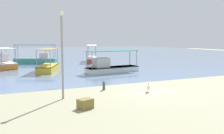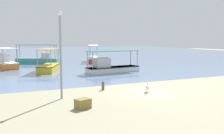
{
  "view_description": "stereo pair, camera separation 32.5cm",
  "coord_description": "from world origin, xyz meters",
  "px_view_note": "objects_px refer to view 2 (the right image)",
  "views": [
    {
      "loc": [
        -10.05,
        -15.65,
        3.88
      ],
      "look_at": [
        -0.5,
        5.38,
        1.21
      ],
      "focal_mm": 40.0,
      "sensor_mm": 36.0,
      "label": 1
    },
    {
      "loc": [
        -9.76,
        -15.78,
        3.88
      ],
      "look_at": [
        -0.5,
        5.38,
        1.21
      ],
      "focal_mm": 40.0,
      "sensor_mm": 36.0,
      "label": 2
    }
  ],
  "objects_px": {
    "fishing_boat_near_left": "(93,58)",
    "fishing_boat_near_right": "(111,67)",
    "pelican": "(147,87)",
    "mooring_bollard": "(103,85)",
    "fishing_boat_center": "(6,63)",
    "fishing_boat_outer": "(49,67)",
    "fishing_boat_far_left": "(38,59)",
    "lamp_post": "(61,50)",
    "cargo_crate": "(83,104)"
  },
  "relations": [
    {
      "from": "fishing_boat_near_left",
      "to": "fishing_boat_near_right",
      "type": "bearing_deg",
      "value": -101.18
    },
    {
      "from": "pelican",
      "to": "mooring_bollard",
      "type": "xyz_separation_m",
      "value": [
        -2.67,
        1.97,
        -0.01
      ]
    },
    {
      "from": "fishing_boat_center",
      "to": "fishing_boat_outer",
      "type": "xyz_separation_m",
      "value": [
        4.66,
        -5.57,
        -0.14
      ]
    },
    {
      "from": "fishing_boat_near_left",
      "to": "fishing_boat_center",
      "type": "bearing_deg",
      "value": -163.19
    },
    {
      "from": "fishing_boat_near_left",
      "to": "fishing_boat_far_left",
      "type": "bearing_deg",
      "value": 173.81
    },
    {
      "from": "fishing_boat_near_right",
      "to": "fishing_boat_center",
      "type": "bearing_deg",
      "value": 139.32
    },
    {
      "from": "fishing_boat_far_left",
      "to": "mooring_bollard",
      "type": "xyz_separation_m",
      "value": [
        1.76,
        -23.33,
        -0.28
      ]
    },
    {
      "from": "fishing_boat_near_right",
      "to": "pelican",
      "type": "relative_size",
      "value": 8.09
    },
    {
      "from": "fishing_boat_near_left",
      "to": "mooring_bollard",
      "type": "bearing_deg",
      "value": -107.64
    },
    {
      "from": "fishing_boat_far_left",
      "to": "mooring_bollard",
      "type": "height_order",
      "value": "fishing_boat_far_left"
    },
    {
      "from": "fishing_boat_outer",
      "to": "pelican",
      "type": "distance_m",
      "value": 15.33
    },
    {
      "from": "fishing_boat_far_left",
      "to": "fishing_boat_near_left",
      "type": "distance_m",
      "value": 8.93
    },
    {
      "from": "fishing_boat_center",
      "to": "lamp_post",
      "type": "xyz_separation_m",
      "value": [
        3.09,
        -19.7,
        2.44
      ]
    },
    {
      "from": "pelican",
      "to": "fishing_boat_far_left",
      "type": "bearing_deg",
      "value": 99.94
    },
    {
      "from": "fishing_boat_far_left",
      "to": "mooring_bollard",
      "type": "bearing_deg",
      "value": -85.68
    },
    {
      "from": "fishing_boat_near_left",
      "to": "mooring_bollard",
      "type": "distance_m",
      "value": 23.47
    },
    {
      "from": "fishing_boat_near_right",
      "to": "lamp_post",
      "type": "xyz_separation_m",
      "value": [
        -7.88,
        -10.27,
        2.5
      ]
    },
    {
      "from": "fishing_boat_far_left",
      "to": "pelican",
      "type": "height_order",
      "value": "fishing_boat_far_left"
    },
    {
      "from": "fishing_boat_far_left",
      "to": "cargo_crate",
      "type": "distance_m",
      "value": 27.55
    },
    {
      "from": "pelican",
      "to": "fishing_boat_near_right",
      "type": "bearing_deg",
      "value": 80.71
    },
    {
      "from": "fishing_boat_far_left",
      "to": "fishing_boat_center",
      "type": "distance_m",
      "value": 6.97
    },
    {
      "from": "fishing_boat_center",
      "to": "fishing_boat_outer",
      "type": "bearing_deg",
      "value": -50.06
    },
    {
      "from": "fishing_boat_outer",
      "to": "cargo_crate",
      "type": "xyz_separation_m",
      "value": [
        -0.99,
        -16.87,
        -0.27
      ]
    },
    {
      "from": "lamp_post",
      "to": "mooring_bollard",
      "type": "bearing_deg",
      "value": 22.91
    },
    {
      "from": "mooring_bollard",
      "to": "fishing_boat_near_right",
      "type": "bearing_deg",
      "value": 63.3
    },
    {
      "from": "fishing_boat_outer",
      "to": "mooring_bollard",
      "type": "distance_m",
      "value": 12.81
    },
    {
      "from": "fishing_boat_near_left",
      "to": "cargo_crate",
      "type": "relative_size",
      "value": 8.86
    },
    {
      "from": "mooring_bollard",
      "to": "fishing_boat_center",
      "type": "bearing_deg",
      "value": 109.7
    },
    {
      "from": "pelican",
      "to": "cargo_crate",
      "type": "bearing_deg",
      "value": -158.03
    },
    {
      "from": "fishing_boat_near_left",
      "to": "lamp_post",
      "type": "distance_m",
      "value": 26.18
    },
    {
      "from": "fishing_boat_center",
      "to": "mooring_bollard",
      "type": "relative_size",
      "value": 7.99
    },
    {
      "from": "mooring_bollard",
      "to": "pelican",
      "type": "bearing_deg",
      "value": -36.41
    },
    {
      "from": "fishing_boat_center",
      "to": "pelican",
      "type": "xyz_separation_m",
      "value": [
        9.2,
        -20.21,
        -0.31
      ]
    },
    {
      "from": "fishing_boat_center",
      "to": "fishing_boat_outer",
      "type": "distance_m",
      "value": 7.27
    },
    {
      "from": "fishing_boat_near_right",
      "to": "cargo_crate",
      "type": "relative_size",
      "value": 8.28
    },
    {
      "from": "fishing_boat_far_left",
      "to": "fishing_boat_outer",
      "type": "relative_size",
      "value": 1.19
    },
    {
      "from": "fishing_boat_near_right",
      "to": "pelican",
      "type": "xyz_separation_m",
      "value": [
        -1.76,
        -10.78,
        -0.26
      ]
    },
    {
      "from": "lamp_post",
      "to": "fishing_boat_center",
      "type": "bearing_deg",
      "value": 98.91
    },
    {
      "from": "fishing_boat_center",
      "to": "fishing_boat_near_right",
      "type": "xyz_separation_m",
      "value": [
        10.97,
        -9.43,
        -0.05
      ]
    },
    {
      "from": "pelican",
      "to": "lamp_post",
      "type": "height_order",
      "value": "lamp_post"
    },
    {
      "from": "fishing_boat_outer",
      "to": "fishing_boat_near_right",
      "type": "relative_size",
      "value": 0.85
    },
    {
      "from": "lamp_post",
      "to": "fishing_boat_near_left",
      "type": "bearing_deg",
      "value": 66.09
    },
    {
      "from": "fishing_boat_center",
      "to": "lamp_post",
      "type": "bearing_deg",
      "value": -81.09
    },
    {
      "from": "pelican",
      "to": "lamp_post",
      "type": "xyz_separation_m",
      "value": [
        -6.12,
        0.51,
        2.76
      ]
    },
    {
      "from": "fishing_boat_near_left",
      "to": "cargo_crate",
      "type": "bearing_deg",
      "value": -110.58
    },
    {
      "from": "fishing_boat_far_left",
      "to": "lamp_post",
      "type": "distance_m",
      "value": 24.96
    },
    {
      "from": "fishing_boat_near_right",
      "to": "cargo_crate",
      "type": "height_order",
      "value": "fishing_boat_near_right"
    },
    {
      "from": "fishing_boat_center",
      "to": "fishing_boat_near_right",
      "type": "distance_m",
      "value": 14.46
    },
    {
      "from": "lamp_post",
      "to": "pelican",
      "type": "bearing_deg",
      "value": -4.8
    },
    {
      "from": "fishing_boat_outer",
      "to": "fishing_boat_near_left",
      "type": "bearing_deg",
      "value": 47.18
    }
  ]
}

